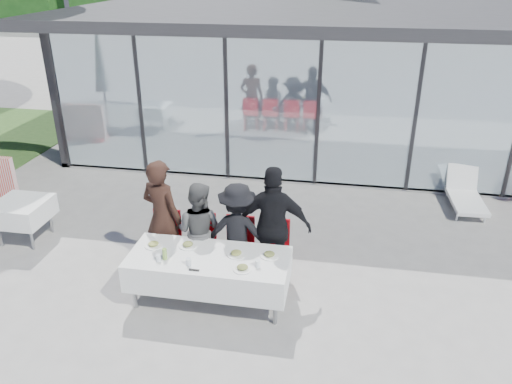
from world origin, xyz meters
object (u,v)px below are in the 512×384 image
diner_a (162,217)px  diner_b (199,230)px  diner_chair_a (166,237)px  plate_a (154,245)px  dining_table (209,269)px  plate_extra (242,268)px  plate_c (236,254)px  folded_eyeglasses (194,270)px  diner_chair_d (274,247)px  juice_bottle (165,254)px  diner_chair_b (201,240)px  diner_chair_c (239,244)px  spare_table_left (22,211)px  lounger (465,193)px  diner_d (274,227)px  plate_b (188,245)px  plate_d (269,255)px  diner_c (238,233)px

diner_a → diner_b: bearing=-160.8°
diner_chair_a → plate_a: 0.67m
dining_table → plate_extra: bearing=-24.0°
plate_c → folded_eyeglasses: (-0.47, -0.47, -0.02)m
diner_chair_a → folded_eyeglasses: 1.40m
diner_chair_d → juice_bottle: bearing=-146.5°
plate_c → folded_eyeglasses: size_ratio=1.84×
folded_eyeglasses → juice_bottle: bearing=157.2°
diner_chair_b → plate_extra: bearing=-48.8°
diner_b → diner_chair_c: bearing=-164.3°
spare_table_left → lounger: 8.37m
diner_chair_b → folded_eyeglasses: 1.17m
diner_chair_d → juice_bottle: (-1.39, -0.92, 0.29)m
diner_d → plate_a: (-1.68, -0.54, -0.17)m
dining_table → plate_c: (0.38, 0.10, 0.24)m
diner_chair_c → juice_bottle: diner_chair_c is taller
diner_a → lounger: (5.13, 3.27, -0.68)m
plate_c → folded_eyeglasses: 0.67m
plate_a → plate_b: (0.49, 0.08, 0.00)m
plate_c → plate_extra: bearing=-65.0°
diner_chair_d → folded_eyeglasses: 1.47m
diner_a → diner_d: (1.72, 0.00, 0.01)m
plate_d → diner_chair_a: bearing=161.0°
diner_chair_a → plate_d: 1.85m
diner_chair_b → plate_c: (0.71, -0.65, 0.24)m
diner_a → diner_chair_c: diner_a is taller
plate_c → lounger: (3.85, 3.83, -0.52)m
diner_chair_b → spare_table_left: size_ratio=1.13×
diner_d → diner_chair_d: bearing=-91.3°
juice_bottle → spare_table_left: bearing=157.0°
plate_d → spare_table_left: bearing=167.6°
dining_table → plate_a: bearing=171.5°
juice_bottle → spare_table_left: (-3.08, 1.31, -0.28)m
diner_chair_d → spare_table_left: size_ratio=1.13×
plate_b → dining_table: bearing=-29.7°
lounger → juice_bottle: bearing=-139.5°
plate_a → plate_b: same height
diner_d → spare_table_left: diner_d is taller
plate_c → spare_table_left: bearing=165.6°
diner_chair_c → juice_bottle: 1.29m
diner_c → diner_chair_c: diner_c is taller
plate_b → diner_chair_d: bearing=24.7°
diner_b → spare_table_left: 3.36m
plate_d → diner_chair_b: bearing=152.9°
dining_table → spare_table_left: 3.82m
diner_a → diner_b: (0.57, 0.00, -0.16)m
diner_b → plate_a: size_ratio=6.02×
diner_c → diner_d: diner_d is taller
dining_table → folded_eyeglasses: 0.44m
diner_a → diner_d: size_ratio=0.99×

